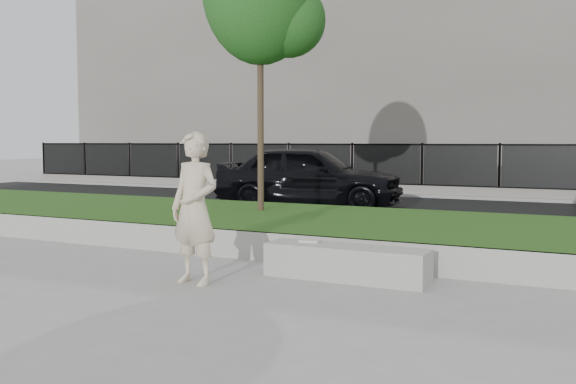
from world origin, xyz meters
The scene contains 11 objects.
ground centered at (0.00, 0.00, 0.00)m, with size 90.00×90.00×0.00m, color gray.
grass_bank centered at (0.00, 3.00, 0.20)m, with size 34.00×4.00×0.40m, color #0D370F.
grass_kerb centered at (0.00, 1.04, 0.20)m, with size 34.00×0.08×0.40m, color #9D9A93.
street centered at (0.00, 8.50, 0.02)m, with size 34.00×7.00×0.04m, color black.
far_pavement centered at (0.00, 13.00, 0.06)m, with size 34.00×3.00×0.12m, color gray.
iron_fence centered at (0.00, 12.00, 0.54)m, with size 32.00×0.30×1.50m.
building_facade centered at (0.00, 20.00, 5.00)m, with size 34.00×10.00×10.00m, color #6A645D.
stone_bench centered at (1.50, 0.40, 0.20)m, with size 2.00×0.50×0.41m, color #9D9A93.
man centered at (-0.01, -0.58, 0.89)m, with size 0.65×0.43×1.78m, color beige.
book centered at (0.97, 0.49, 0.42)m, with size 0.25×0.18×0.03m, color beige.
car_dark centered at (-2.20, 7.46, 0.81)m, with size 1.82×4.54×1.55m, color black.
Camera 1 is at (4.25, -6.75, 1.67)m, focal length 40.00 mm.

